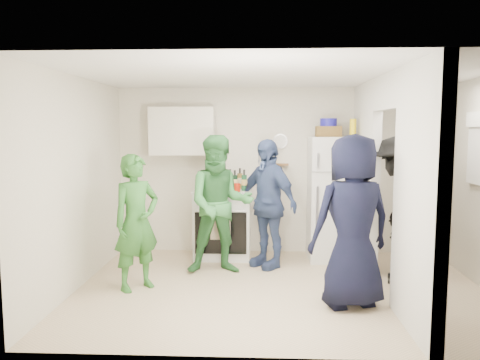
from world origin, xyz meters
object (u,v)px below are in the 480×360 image
wicker_basket (328,131)px  person_green_left (137,222)px  yellow_cup_stack_top (353,128)px  person_nook (398,209)px  person_green_center (220,205)px  blue_bowl (328,122)px  fridge (334,198)px  stove (223,223)px  person_denim (267,203)px  person_navy (352,221)px

wicker_basket → person_green_left: size_ratio=0.22×
yellow_cup_stack_top → person_nook: yellow_cup_stack_top is taller
yellow_cup_stack_top → person_green_center: bearing=-160.7°
blue_bowl → person_green_left: bearing=-148.8°
person_nook → fridge: bearing=-133.0°
fridge → wicker_basket: wicker_basket is taller
blue_bowl → person_nook: bearing=-54.8°
stove → person_nook: bearing=-24.2°
person_green_center → person_nook: 2.23m
person_green_left → person_denim: size_ratio=0.91×
person_navy → fridge: bearing=-110.9°
person_green_left → person_nook: size_ratio=0.88×
wicker_basket → person_green_left: (-2.41, -1.46, -1.05)m
yellow_cup_stack_top → fridge: bearing=155.6°
person_green_left → person_nook: bearing=-37.2°
blue_bowl → person_green_center: blue_bowl is taller
fridge → person_green_left: fridge is taller
yellow_cup_stack_top → person_denim: yellow_cup_stack_top is taller
person_green_left → person_denim: (1.54, 0.98, 0.08)m
wicker_basket → person_denim: 1.39m
wicker_basket → blue_bowl: 0.13m
stove → person_denim: bearing=-35.6°
wicker_basket → stove: bearing=-179.2°
stove → yellow_cup_stack_top: yellow_cup_stack_top is taller
blue_bowl → person_navy: blue_bowl is taller
fridge → person_navy: 1.84m
person_green_left → person_nook: 3.17m
stove → yellow_cup_stack_top: size_ratio=4.00×
fridge → person_green_left: size_ratio=1.11×
yellow_cup_stack_top → person_navy: yellow_cup_stack_top is taller
stove → yellow_cup_stack_top: (1.84, -0.13, 1.40)m
blue_bowl → person_nook: size_ratio=0.13×
person_green_left → person_navy: bearing=-55.0°
yellow_cup_stack_top → wicker_basket: bearing=154.9°
stove → blue_bowl: size_ratio=4.16×
stove → person_denim: person_denim is taller
fridge → person_nook: person_nook is taller
person_denim → stove: bearing=-169.5°
stove → fridge: fridge is taller
fridge → wicker_basket: size_ratio=5.06×
stove → wicker_basket: (1.52, 0.02, 1.35)m
stove → fridge: bearing=-1.1°
wicker_basket → yellow_cup_stack_top: 0.36m
wicker_basket → person_green_center: size_ratio=0.19×
yellow_cup_stack_top → person_denim: 1.61m
stove → person_nook: (2.25, -1.01, 0.41)m
wicker_basket → person_green_left: 3.01m
person_green_center → person_nook: size_ratio=1.00×
person_green_left → person_navy: 2.46m
stove → person_green_left: (-0.89, -1.44, 0.30)m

